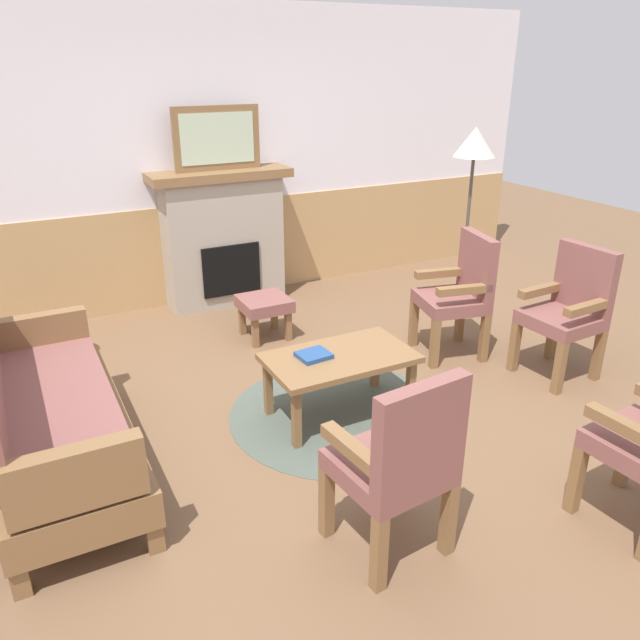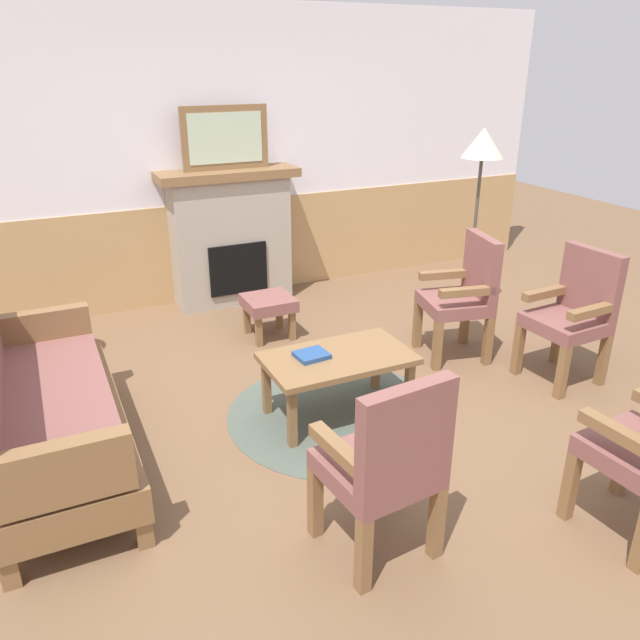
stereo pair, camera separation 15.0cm
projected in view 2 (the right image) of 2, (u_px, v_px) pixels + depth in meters
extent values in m
plane|color=brown|center=(342.00, 413.00, 4.22)|extent=(14.00, 14.00, 0.00)
cube|color=white|center=(218.00, 158.00, 5.87)|extent=(7.20, 0.12, 2.70)
cube|color=tan|center=(226.00, 249.00, 6.15)|extent=(7.20, 0.02, 0.95)
cube|color=#A39989|center=(231.00, 242.00, 5.95)|extent=(1.10, 0.36, 1.20)
cube|color=black|center=(239.00, 269.00, 5.87)|extent=(0.56, 0.02, 0.48)
cube|color=brown|center=(227.00, 174.00, 5.70)|extent=(1.30, 0.44, 0.08)
cube|color=brown|center=(225.00, 138.00, 5.57)|extent=(0.80, 0.03, 0.56)
cube|color=#B2C6A8|center=(226.00, 138.00, 5.56)|extent=(0.68, 0.01, 0.44)
cube|color=brown|center=(144.00, 531.00, 3.06)|extent=(0.08, 0.08, 0.16)
cube|color=brown|center=(100.00, 382.00, 4.45)|extent=(0.08, 0.08, 0.16)
cube|color=brown|center=(10.00, 571.00, 2.82)|extent=(0.08, 0.08, 0.16)
cube|color=brown|center=(7.00, 400.00, 4.22)|extent=(0.08, 0.08, 0.16)
cube|color=brown|center=(60.00, 429.00, 3.57)|extent=(0.70, 1.80, 0.20)
cube|color=brown|center=(55.00, 405.00, 3.50)|extent=(0.60, 1.70, 0.12)
cube|color=brown|center=(65.00, 473.00, 2.75)|extent=(0.60, 0.10, 0.30)
cube|color=brown|center=(44.00, 332.00, 4.17)|extent=(0.60, 0.10, 0.30)
cube|color=brown|center=(292.00, 418.00, 3.79)|extent=(0.05, 0.05, 0.40)
cube|color=brown|center=(409.00, 389.00, 4.12)|extent=(0.05, 0.05, 0.40)
cube|color=brown|center=(266.00, 386.00, 4.15)|extent=(0.05, 0.05, 0.40)
cube|color=brown|center=(376.00, 362.00, 4.48)|extent=(0.05, 0.05, 0.40)
cube|color=brown|center=(338.00, 358.00, 4.05)|extent=(0.96, 0.56, 0.04)
cylinder|color=#4C564C|center=(337.00, 413.00, 4.21)|extent=(1.48, 1.48, 0.01)
cube|color=navy|center=(312.00, 355.00, 4.01)|extent=(0.22, 0.19, 0.03)
cube|color=brown|center=(259.00, 332.00, 5.15)|extent=(0.05, 0.05, 0.26)
cube|color=brown|center=(292.00, 326.00, 5.27)|extent=(0.05, 0.05, 0.26)
cube|color=brown|center=(247.00, 319.00, 5.40)|extent=(0.05, 0.05, 0.26)
cube|color=brown|center=(279.00, 313.00, 5.52)|extent=(0.05, 0.05, 0.26)
cube|color=brown|center=(269.00, 303.00, 5.26)|extent=(0.40, 0.40, 0.10)
cube|color=brown|center=(562.00, 372.00, 4.34)|extent=(0.06, 0.06, 0.40)
cube|color=brown|center=(518.00, 349.00, 4.68)|extent=(0.06, 0.06, 0.40)
cube|color=brown|center=(603.00, 360.00, 4.52)|extent=(0.06, 0.06, 0.40)
cube|color=brown|center=(558.00, 338.00, 4.86)|extent=(0.06, 0.06, 0.40)
cube|color=brown|center=(565.00, 323.00, 4.50)|extent=(0.51, 0.51, 0.10)
cube|color=brown|center=(591.00, 281.00, 4.47)|extent=(0.11, 0.48, 0.48)
cube|color=brown|center=(593.00, 311.00, 4.27)|extent=(0.44, 0.09, 0.06)
cube|color=brown|center=(547.00, 293.00, 4.60)|extent=(0.44, 0.09, 0.06)
cube|color=brown|center=(437.00, 346.00, 4.74)|extent=(0.07, 0.07, 0.40)
cube|color=brown|center=(417.00, 324.00, 5.11)|extent=(0.07, 0.07, 0.40)
cube|color=brown|center=(488.00, 341.00, 4.82)|extent=(0.07, 0.07, 0.40)
cube|color=brown|center=(465.00, 320.00, 5.20)|extent=(0.07, 0.07, 0.40)
cube|color=brown|center=(454.00, 303.00, 4.87)|extent=(0.57, 0.57, 0.10)
cube|color=brown|center=(482.00, 266.00, 4.80)|extent=(0.18, 0.49, 0.48)
cube|color=brown|center=(468.00, 292.00, 4.62)|extent=(0.44, 0.16, 0.06)
cube|color=brown|center=(446.00, 274.00, 4.99)|extent=(0.44, 0.16, 0.06)
cube|color=brown|center=(570.00, 485.00, 3.19)|extent=(0.06, 0.06, 0.40)
cube|color=brown|center=(623.00, 461.00, 3.38)|extent=(0.06, 0.06, 0.40)
cube|color=brown|center=(622.00, 435.00, 2.86)|extent=(0.10, 0.44, 0.06)
cube|color=brown|center=(315.00, 501.00, 3.08)|extent=(0.07, 0.07, 0.40)
cube|color=brown|center=(384.00, 474.00, 3.28)|extent=(0.07, 0.07, 0.40)
cube|color=brown|center=(363.00, 555.00, 2.75)|extent=(0.07, 0.07, 0.40)
cube|color=brown|center=(437.00, 521.00, 2.94)|extent=(0.07, 0.07, 0.40)
cube|color=brown|center=(376.00, 468.00, 2.91)|extent=(0.53, 0.53, 0.10)
cube|color=brown|center=(406.00, 437.00, 2.64)|extent=(0.49, 0.13, 0.48)
cube|color=brown|center=(340.00, 451.00, 2.75)|extent=(0.11, 0.44, 0.06)
cube|color=brown|center=(413.00, 425.00, 2.94)|extent=(0.11, 0.44, 0.06)
cylinder|color=#332D28|center=(12.00, 382.00, 4.60)|extent=(0.24, 0.24, 0.03)
cylinder|color=#332D28|center=(467.00, 310.00, 5.90)|extent=(0.24, 0.24, 0.03)
cylinder|color=#4C473D|center=(474.00, 237.00, 5.62)|extent=(0.03, 0.03, 1.40)
cone|color=beige|center=(483.00, 143.00, 5.30)|extent=(0.36, 0.36, 0.25)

